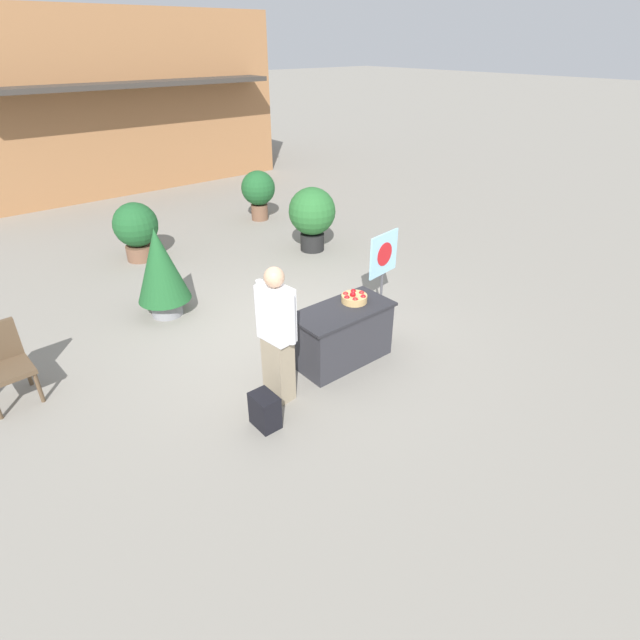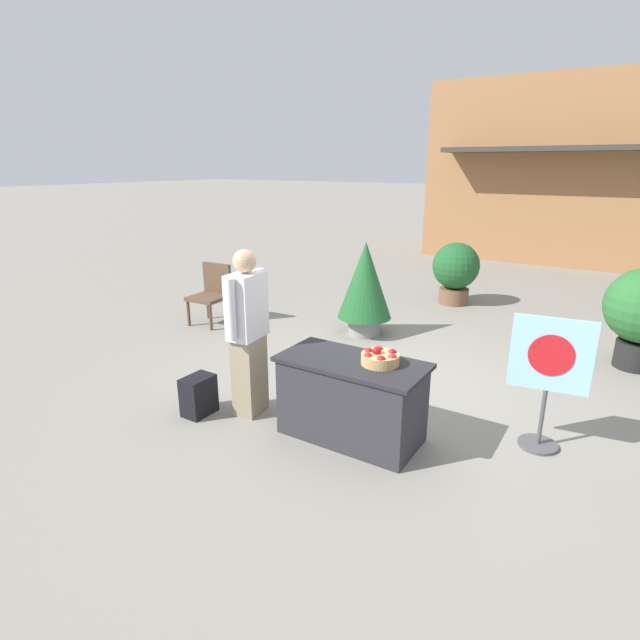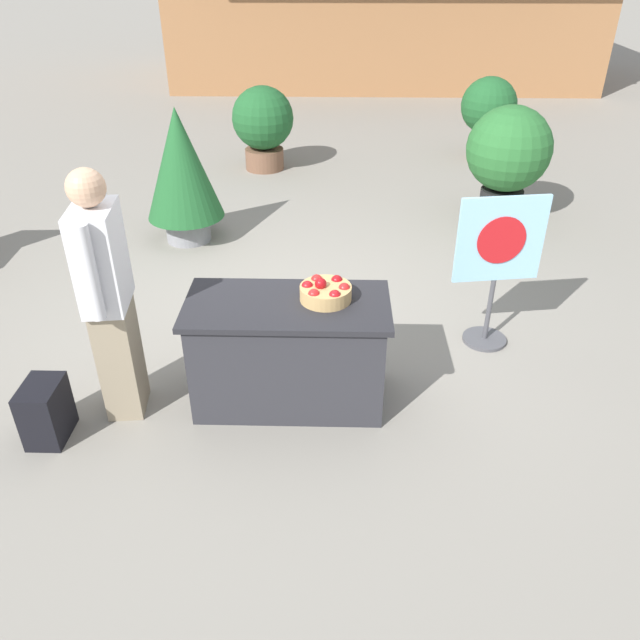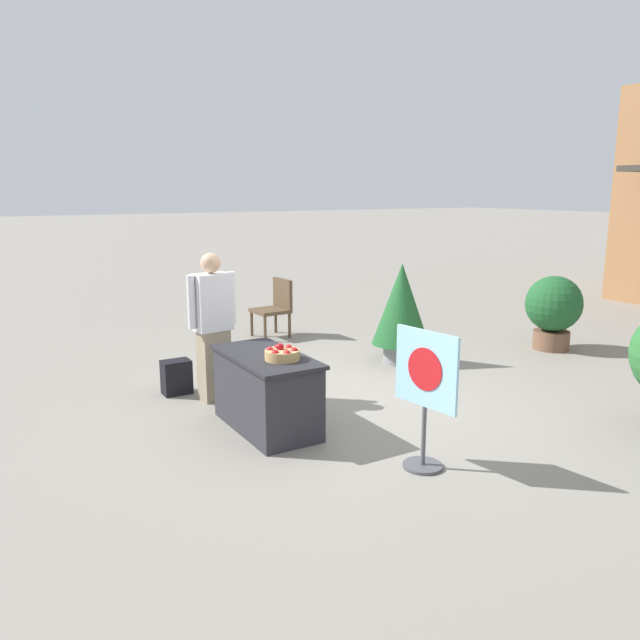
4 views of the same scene
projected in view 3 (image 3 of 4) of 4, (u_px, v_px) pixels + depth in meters
ground_plane at (281, 315)px, 5.57m from camera, size 120.00×120.00×0.00m
display_table at (289, 352)px, 4.38m from camera, size 1.39×0.69×0.80m
apple_basket at (325, 292)px, 4.18m from camera, size 0.35×0.35×0.16m
person_visitor at (108, 297)px, 4.03m from camera, size 0.31×0.61×1.75m
backpack at (46, 411)px, 4.12m from camera, size 0.24×0.34×0.42m
poster_board at (497, 264)px, 4.85m from camera, size 0.69×0.36×1.27m
potted_plant_far_left at (508, 154)px, 7.10m from camera, size 0.96×0.96×1.32m
potted_plant_far_right at (263, 123)px, 8.77m from camera, size 0.86×0.86×1.16m
potted_plant_near_right at (181, 169)px, 6.55m from camera, size 0.82×0.82×1.45m
potted_plant_near_left at (488, 110)px, 9.18m from camera, size 0.81×0.81×1.18m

